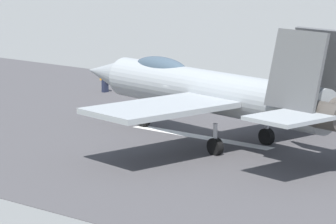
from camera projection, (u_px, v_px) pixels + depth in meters
The scene contains 4 objects.
ground_plane at pixel (200, 137), 45.31m from camera, with size 400.00×400.00×0.00m, color slate.
runway_strip at pixel (200, 137), 45.30m from camera, with size 240.00×26.00×0.02m.
fighter_jet at pixel (213, 91), 43.63m from camera, with size 17.98×14.51×5.63m.
crew_person at pixel (105, 80), 57.91m from camera, with size 0.68×0.38×1.56m.
Camera 1 is at (-27.55, 34.76, 9.44)m, focal length 103.32 mm.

